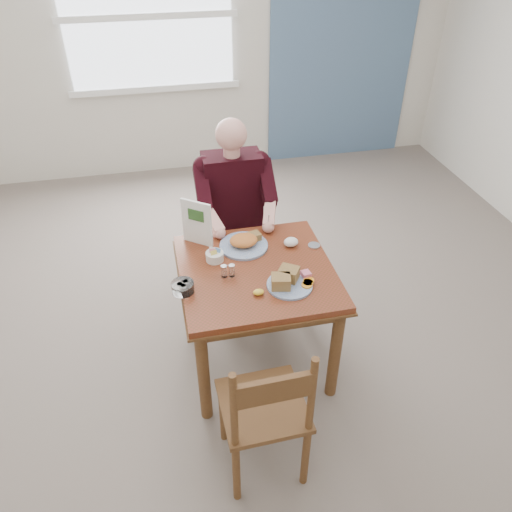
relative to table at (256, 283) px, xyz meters
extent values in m
plane|color=#70645A|center=(0.00, 0.00, -0.64)|extent=(6.00, 6.00, 0.00)
plane|color=beige|center=(0.00, 3.00, 0.76)|extent=(5.50, 0.00, 5.50)
cube|color=slate|center=(1.60, 2.98, 0.76)|extent=(1.60, 0.02, 2.80)
ellipsoid|color=yellow|center=(-0.04, -0.23, 0.13)|extent=(0.07, 0.06, 0.03)
ellipsoid|color=white|center=(0.26, 0.19, 0.14)|extent=(0.11, 0.10, 0.06)
cylinder|color=silver|center=(0.40, 0.15, 0.12)|extent=(0.10, 0.10, 0.01)
cube|color=white|center=(-0.40, 2.97, 0.96)|extent=(1.60, 0.02, 1.30)
cube|color=white|center=(-0.40, 2.96, 0.28)|extent=(1.72, 0.04, 0.06)
cube|color=white|center=(-0.40, 2.96, 0.96)|extent=(1.72, 0.04, 0.06)
cube|color=maroon|center=(0.00, 0.00, 0.09)|extent=(0.90, 0.90, 0.04)
cube|color=brown|center=(0.00, 0.00, 0.06)|extent=(0.92, 0.92, 0.01)
cylinder|color=brown|center=(-0.39, -0.39, -0.28)|extent=(0.07, 0.07, 0.71)
cylinder|color=brown|center=(0.39, -0.39, -0.28)|extent=(0.07, 0.07, 0.71)
cylinder|color=brown|center=(-0.39, 0.39, -0.28)|extent=(0.07, 0.07, 0.71)
cylinder|color=brown|center=(0.39, 0.39, -0.28)|extent=(0.07, 0.07, 0.71)
cube|color=brown|center=(0.00, -0.39, 0.02)|extent=(0.80, 0.03, 0.08)
cube|color=brown|center=(0.00, 0.39, 0.02)|extent=(0.80, 0.03, 0.08)
cube|color=brown|center=(-0.39, 0.00, 0.02)|extent=(0.03, 0.80, 0.08)
cube|color=brown|center=(0.39, 0.00, 0.02)|extent=(0.03, 0.80, 0.08)
cylinder|color=brown|center=(-0.18, 0.57, -0.41)|extent=(0.04, 0.04, 0.45)
cylinder|color=brown|center=(0.18, 0.57, -0.41)|extent=(0.04, 0.04, 0.45)
cylinder|color=brown|center=(-0.18, 0.93, -0.41)|extent=(0.04, 0.04, 0.45)
cylinder|color=brown|center=(0.18, 0.93, -0.41)|extent=(0.04, 0.04, 0.45)
cube|color=brown|center=(0.00, 0.75, -0.17)|extent=(0.42, 0.42, 0.03)
cylinder|color=brown|center=(-0.18, 0.93, 0.06)|extent=(0.04, 0.04, 0.50)
cylinder|color=brown|center=(0.18, 0.93, 0.06)|extent=(0.04, 0.04, 0.50)
cube|color=brown|center=(0.00, 0.93, 0.16)|extent=(0.38, 0.03, 0.14)
cylinder|color=brown|center=(-0.31, -0.57, -0.41)|extent=(0.04, 0.04, 0.45)
cylinder|color=brown|center=(0.04, -0.56, -0.41)|extent=(0.04, 0.04, 0.45)
cylinder|color=brown|center=(-0.31, -0.93, -0.41)|extent=(0.04, 0.04, 0.45)
cylinder|color=brown|center=(0.05, -0.92, -0.41)|extent=(0.04, 0.04, 0.45)
cube|color=brown|center=(-0.13, -0.74, -0.17)|extent=(0.43, 0.43, 0.03)
cylinder|color=brown|center=(-0.31, -0.93, 0.06)|extent=(0.04, 0.04, 0.50)
cylinder|color=brown|center=(0.05, -0.92, 0.06)|extent=(0.04, 0.04, 0.50)
cube|color=brown|center=(-0.13, -0.92, 0.16)|extent=(0.38, 0.04, 0.14)
cube|color=tan|center=(-0.10, 0.63, -0.10)|extent=(0.13, 0.38, 0.12)
cube|color=tan|center=(0.10, 0.63, -0.10)|extent=(0.13, 0.38, 0.12)
cube|color=tan|center=(-0.10, 0.45, -0.40)|extent=(0.10, 0.10, 0.48)
cube|color=tan|center=(0.10, 0.45, -0.40)|extent=(0.10, 0.10, 0.48)
cube|color=black|center=(0.00, 0.78, 0.20)|extent=(0.40, 0.22, 0.58)
sphere|color=black|center=(-0.19, 0.78, 0.42)|extent=(0.15, 0.15, 0.15)
sphere|color=black|center=(0.19, 0.78, 0.42)|extent=(0.15, 0.15, 0.15)
cylinder|color=#D99689|center=(0.00, 0.76, 0.51)|extent=(0.11, 0.11, 0.08)
sphere|color=#D99689|center=(0.00, 0.76, 0.64)|extent=(0.21, 0.21, 0.21)
cube|color=black|center=(-0.22, 0.67, 0.32)|extent=(0.09, 0.29, 0.27)
cube|color=black|center=(0.22, 0.67, 0.32)|extent=(0.09, 0.29, 0.27)
sphere|color=black|center=(-0.22, 0.55, 0.22)|extent=(0.09, 0.09, 0.09)
sphere|color=black|center=(0.22, 0.55, 0.22)|extent=(0.09, 0.09, 0.09)
cube|color=#D99689|center=(-0.19, 0.46, 0.19)|extent=(0.14, 0.23, 0.14)
cube|color=#D99689|center=(0.19, 0.46, 0.19)|extent=(0.14, 0.23, 0.14)
sphere|color=#D99689|center=(-0.16, 0.37, 0.15)|extent=(0.08, 0.08, 0.08)
sphere|color=#D99689|center=(0.16, 0.37, 0.15)|extent=(0.08, 0.08, 0.08)
cylinder|color=silver|center=(0.16, 0.37, 0.20)|extent=(0.01, 0.05, 0.12)
cylinder|color=white|center=(0.15, -0.20, 0.12)|extent=(0.33, 0.33, 0.01)
cube|color=tan|center=(0.09, -0.21, 0.16)|extent=(0.12, 0.11, 0.07)
cube|color=tan|center=(0.16, -0.15, 0.16)|extent=(0.14, 0.13, 0.07)
cylinder|color=orange|center=(0.24, -0.23, 0.13)|extent=(0.08, 0.08, 0.01)
cylinder|color=orange|center=(0.25, -0.21, 0.13)|extent=(0.07, 0.07, 0.01)
cylinder|color=orange|center=(0.26, -0.19, 0.13)|extent=(0.06, 0.06, 0.01)
cube|color=#DE6985|center=(0.26, -0.14, 0.14)|extent=(0.06, 0.06, 0.03)
cylinder|color=white|center=(-0.03, 0.24, 0.12)|extent=(0.37, 0.37, 0.02)
ellipsoid|color=orange|center=(-0.03, 0.24, 0.16)|extent=(0.21, 0.19, 0.07)
cube|color=tan|center=(0.03, 0.28, 0.15)|extent=(0.13, 0.10, 0.04)
cylinder|color=white|center=(-0.23, 0.14, 0.14)|extent=(0.14, 0.14, 0.06)
cube|color=pink|center=(-0.24, 0.14, 0.18)|extent=(0.04, 0.02, 0.03)
cube|color=#6699D8|center=(-0.21, 0.14, 0.18)|extent=(0.04, 0.04, 0.03)
cube|color=#EAD159|center=(-0.23, 0.12, 0.18)|extent=(0.04, 0.02, 0.03)
cube|color=white|center=(-0.24, 0.16, 0.18)|extent=(0.04, 0.03, 0.03)
cylinder|color=white|center=(-0.20, -0.03, 0.14)|extent=(0.04, 0.04, 0.06)
cylinder|color=silver|center=(-0.20, -0.03, 0.18)|extent=(0.04, 0.04, 0.01)
cylinder|color=white|center=(-0.15, -0.03, 0.14)|extent=(0.04, 0.04, 0.06)
cylinder|color=silver|center=(-0.15, -0.03, 0.18)|extent=(0.04, 0.04, 0.01)
cylinder|color=white|center=(-0.44, -0.11, 0.14)|extent=(0.14, 0.14, 0.06)
cylinder|color=white|center=(-0.46, -0.11, 0.16)|extent=(0.03, 0.03, 0.02)
cylinder|color=white|center=(-0.42, -0.10, 0.16)|extent=(0.03, 0.03, 0.02)
cylinder|color=white|center=(-0.44, -0.13, 0.16)|extent=(0.03, 0.03, 0.02)
cube|color=white|center=(-0.30, 0.34, 0.26)|extent=(0.17, 0.14, 0.30)
cube|color=#2D5926|center=(-0.30, 0.33, 0.32)|extent=(0.09, 0.07, 0.08)
camera|label=1|loc=(-0.50, -2.28, 1.91)|focal=35.00mm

